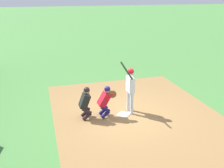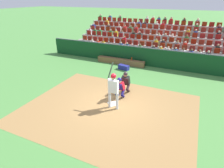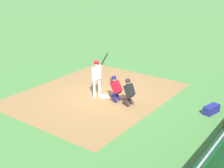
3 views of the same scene
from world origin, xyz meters
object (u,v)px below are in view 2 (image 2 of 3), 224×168
(home_plate_marker, at_px, (113,104))
(water_bottle_on_bench, at_px, (132,59))
(batter_at_plate, at_px, (113,87))
(catcher_crouching, at_px, (120,86))
(home_plate_umpire, at_px, (126,81))
(dugout_bench, at_px, (121,61))
(equipment_duffel_bag, at_px, (124,67))

(home_plate_marker, distance_m, water_bottle_on_bench, 6.14)
(home_plate_marker, relative_size, water_bottle_on_bench, 2.01)
(batter_at_plate, relative_size, catcher_crouching, 1.76)
(home_plate_marker, xyz_separation_m, home_plate_umpire, (-0.12, -1.49, 0.69))
(catcher_crouching, distance_m, dugout_bench, 5.63)
(dugout_bench, height_order, equipment_duffel_bag, dugout_bench)
(home_plate_umpire, bearing_deg, water_bottle_on_bench, -75.28)
(batter_at_plate, bearing_deg, equipment_duffel_bag, -74.34)
(batter_at_plate, bearing_deg, dugout_bench, -71.09)
(dugout_bench, bearing_deg, batter_at_plate, 108.91)
(catcher_crouching, xyz_separation_m, equipment_duffel_bag, (1.36, -4.13, -0.53))
(catcher_crouching, relative_size, dugout_bench, 0.32)
(water_bottle_on_bench, xyz_separation_m, equipment_duffel_bag, (0.22, 1.16, -0.37))
(catcher_crouching, height_order, dugout_bench, catcher_crouching)
(home_plate_marker, relative_size, equipment_duffel_bag, 0.53)
(home_plate_marker, xyz_separation_m, water_bottle_on_bench, (1.07, -6.02, 0.53))
(home_plate_marker, xyz_separation_m, batter_at_plate, (-0.16, 0.31, 1.14))
(batter_at_plate, relative_size, equipment_duffel_bag, 2.69)
(home_plate_umpire, distance_m, equipment_duffel_bag, 3.68)
(dugout_bench, bearing_deg, home_plate_umpire, 115.28)
(batter_at_plate, relative_size, home_plate_umpire, 1.71)
(dugout_bench, bearing_deg, home_plate_marker, 108.41)
(dugout_bench, xyz_separation_m, water_bottle_on_bench, (-0.91, -0.08, 0.33))
(home_plate_marker, bearing_deg, batter_at_plate, 117.92)
(home_plate_marker, xyz_separation_m, catcher_crouching, (-0.08, -0.73, 0.69))
(water_bottle_on_bench, relative_size, equipment_duffel_bag, 0.27)
(batter_at_plate, xyz_separation_m, home_plate_umpire, (0.04, -1.80, -0.45))
(home_plate_umpire, bearing_deg, catcher_crouching, 86.59)
(dugout_bench, distance_m, equipment_duffel_bag, 1.29)
(catcher_crouching, height_order, equipment_duffel_bag, catcher_crouching)
(home_plate_umpire, relative_size, dugout_bench, 0.32)
(catcher_crouching, bearing_deg, batter_at_plate, 94.79)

